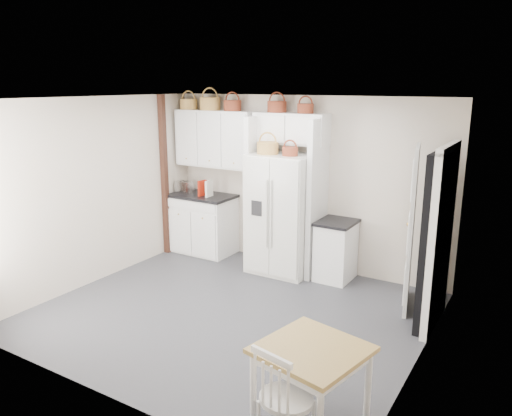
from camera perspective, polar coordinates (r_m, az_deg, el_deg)
The scene contains 29 objects.
floor at distance 6.34m, azimuth -2.84°, elevation -11.84°, with size 4.50×4.50×0.00m, color #37373D.
ceiling at distance 5.70m, azimuth -3.17°, elevation 12.35°, with size 4.50×4.50×0.00m, color white.
wall_back at distance 7.58m, azimuth 5.52°, elevation 2.85°, with size 4.50×4.50×0.00m, color beige.
wall_left at distance 7.36m, azimuth -17.66°, elevation 1.90°, with size 4.00×4.00×0.00m, color beige.
wall_right at distance 5.03m, azimuth 18.79°, elevation -3.71°, with size 4.00×4.00×0.00m, color beige.
refrigerator at distance 7.40m, azimuth 3.05°, elevation -0.67°, with size 0.92×0.74×1.78m, color silver.
base_cab_left at distance 8.40m, azimuth -5.99°, elevation -1.87°, with size 1.02×0.64×0.94m, color white.
base_cab_right at distance 7.29m, azimuth 9.09°, elevation -4.94°, with size 0.47×0.57×0.83m, color white.
dining_table at distance 4.44m, azimuth 6.29°, elevation -19.33°, with size 0.80×0.80×0.67m, color olive.
windsor_chair at distance 4.07m, azimuth 3.48°, elevation -20.93°, with size 0.43×0.39×0.88m, color white.
counter_left at distance 8.27m, azimuth -6.08°, elevation 1.42°, with size 1.06×0.69×0.04m, color black.
counter_right at distance 7.16m, azimuth 9.22°, elevation -1.64°, with size 0.51×0.61×0.04m, color black.
toaster at distance 8.40m, azimuth -8.23°, elevation 2.38°, with size 0.29×0.17×0.20m, color silver.
cookbook_red at distance 8.15m, azimuth -6.15°, elevation 2.28°, with size 0.04×0.17×0.25m, color #A61C0B.
cookbook_cream at distance 8.07m, azimuth -5.38°, elevation 2.22°, with size 0.04×0.18×0.26m, color silver.
basket_upper_a at distance 8.39m, azimuth -7.69°, elevation 11.68°, with size 0.30×0.30×0.17m, color #9C622F.
basket_upper_b at distance 8.13m, azimuth -5.28°, elevation 11.78°, with size 0.34×0.34×0.20m, color #9C622F.
basket_upper_c at distance 7.88m, azimuth -2.72°, elevation 11.62°, with size 0.28×0.28×0.16m, color brown.
basket_bridge_a at distance 7.48m, azimuth 2.40°, elevation 11.49°, with size 0.29×0.29×0.16m, color brown.
basket_bridge_b at distance 7.26m, azimuth 5.67°, elevation 11.25°, with size 0.24×0.24×0.14m, color brown.
basket_fridge_a at distance 7.22m, azimuth 1.34°, elevation 6.87°, with size 0.32×0.32×0.17m, color #9C622F.
basket_fridge_b at distance 7.05m, azimuth 3.91°, elevation 6.46°, with size 0.23×0.23×0.12m, color brown.
upper_cabinet at distance 8.11m, azimuth -4.59°, elevation 7.89°, with size 1.40×0.34×0.90m, color white.
bridge_cabinet at distance 7.38m, azimuth 4.03°, elevation 9.04°, with size 1.12×0.34×0.45m, color white.
fridge_panel_left at distance 7.66m, azimuth 0.07°, elevation 1.89°, with size 0.08×0.60×2.30m, color white.
fridge_panel_right at distance 7.20m, azimuth 7.03°, elevation 0.98°, with size 0.08×0.60×2.30m, color white.
trim_post at distance 8.26m, azimuth -10.41°, elevation 3.61°, with size 0.09×0.09×2.60m, color #33170C.
doorway_void at distance 6.06m, azimuth 19.87°, elevation -3.52°, with size 0.18×0.85×2.05m, color black.
door_slab at distance 6.45m, azimuth 17.36°, elevation -2.28°, with size 0.80×0.04×2.05m, color white.
Camera 1 is at (3.21, -4.71, 2.78)m, focal length 35.00 mm.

